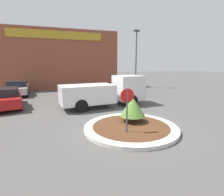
# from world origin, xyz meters

# --- Properties ---
(ground_plane) EXTENTS (120.00, 120.00, 0.00)m
(ground_plane) POSITION_xyz_m (0.00, 0.00, 0.00)
(ground_plane) COLOR #514F4C
(traffic_island) EXTENTS (4.36, 4.36, 0.16)m
(traffic_island) POSITION_xyz_m (0.00, 0.00, 0.08)
(traffic_island) COLOR beige
(traffic_island) RESTS_ON ground_plane
(stop_sign) EXTENTS (0.60, 0.07, 2.05)m
(stop_sign) POSITION_xyz_m (-0.48, -0.59, 1.39)
(stop_sign) COLOR #4C4C51
(stop_sign) RESTS_ON ground_plane
(island_shrub) EXTENTS (1.27, 1.27, 1.24)m
(island_shrub) POSITION_xyz_m (0.35, 0.57, 0.93)
(island_shrub) COLOR brown
(island_shrub) RESTS_ON traffic_island
(utility_truck) EXTENTS (6.14, 2.50, 2.17)m
(utility_truck) POSITION_xyz_m (0.24, 4.78, 1.09)
(utility_truck) COLOR silver
(utility_truck) RESTS_ON ground_plane
(storefront_building) EXTENTS (14.88, 6.07, 7.13)m
(storefront_building) POSITION_xyz_m (-2.44, 17.82, 3.57)
(storefront_building) COLOR brown
(storefront_building) RESTS_ON ground_plane
(parked_sedan_red) EXTENTS (2.55, 4.55, 1.40)m
(parked_sedan_red) POSITION_xyz_m (-6.43, 6.64, 0.70)
(parked_sedan_red) COLOR #B21919
(parked_sedan_red) RESTS_ON ground_plane
(parked_sedan_silver) EXTENTS (2.08, 4.49, 1.45)m
(parked_sedan_silver) POSITION_xyz_m (-6.49, 11.97, 0.74)
(parked_sedan_silver) COLOR #B7B7BC
(parked_sedan_silver) RESTS_ON ground_plane
(light_pole) EXTENTS (0.70, 0.30, 7.18)m
(light_pole) POSITION_xyz_m (6.99, 13.36, 4.16)
(light_pole) COLOR #4C4C51
(light_pole) RESTS_ON ground_plane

